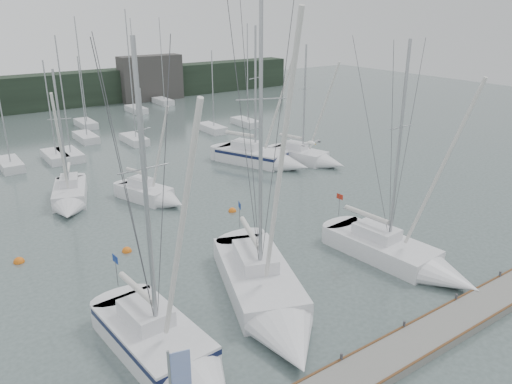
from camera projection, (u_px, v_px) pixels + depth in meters
ground at (313, 307)px, 25.25m from camera, size 160.00×160.00×0.00m
dock at (390, 358)px, 21.34m from camera, size 24.00×2.00×0.40m
far_treeline at (29, 93)px, 71.91m from camera, size 90.00×4.00×5.00m
far_building_right at (151, 78)px, 79.71m from camera, size 10.00×3.00×7.00m
sailboat_near_left at (173, 357)px, 20.76m from camera, size 3.68×9.47×14.42m
sailboat_near_center at (271, 304)px, 24.51m from camera, size 7.17×11.93×17.55m
sailboat_near_right at (411, 260)px, 28.80m from camera, size 3.71×10.02×13.75m
sailboat_mid_b at (69, 200)px, 37.84m from camera, size 4.55×7.70×10.87m
sailboat_mid_c at (155, 196)px, 38.59m from camera, size 4.07×6.50×9.40m
sailboat_mid_d at (266, 159)px, 47.47m from camera, size 6.37×9.81×13.66m
sailboat_mid_e at (312, 158)px, 48.08m from camera, size 4.44×8.02×11.83m
buoy_a at (127, 251)px, 31.00m from camera, size 0.60×0.60×0.60m
buoy_b at (232, 211)px, 37.04m from camera, size 0.59×0.59×0.59m
buoy_c at (19, 262)px, 29.69m from camera, size 0.64×0.64×0.64m
seagull at (311, 143)px, 20.84m from camera, size 1.01×0.46×0.20m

